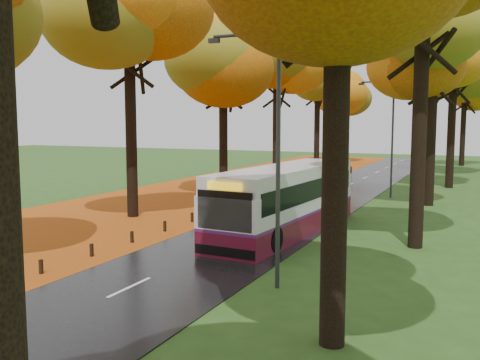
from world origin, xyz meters
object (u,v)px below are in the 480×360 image
Objects in this scene: streetlamp_mid at (389,129)px; car_white at (318,175)px; bus at (286,198)px; car_silver at (330,173)px; streetlamp_far at (423,126)px; car_dark at (341,169)px; streetlamp_near at (271,138)px.

car_white is at bearing 142.72° from streetlamp_mid.
streetlamp_mid is at bearing 84.20° from bus.
bus reaches higher than car_silver.
bus is (-2.35, -35.94, -3.06)m from streetlamp_far.
car_dark is (-0.03, 4.23, 0.02)m from car_silver.
streetlamp_far is 36.15m from bus.
car_white is 7.71m from car_dark.
streetlamp_far is (0.00, 22.00, 0.00)m from streetlamp_mid.
streetlamp_mid reaches higher than car_dark.
car_dark is at bearing 100.34° from streetlamp_near.
car_silver is (-3.92, 22.21, -0.96)m from bus.
car_white is at bearing 103.23° from streetlamp_near.
car_white is at bearing -110.10° from streetlamp_far.
streetlamp_near is at bearing -88.24° from car_white.
bus is 2.98× the size of car_silver.
streetlamp_near is 22.00m from streetlamp_mid.
streetlamp_near is at bearing -70.00° from bus.
streetlamp_far is at bearing 44.95° from car_dark.
car_silver is at bearing 78.12° from car_white.
car_dark is (0.00, 7.71, -0.09)m from car_white.
car_dark reaches higher than car_silver.
car_dark is at bearing 116.73° from streetlamp_mid.
streetlamp_near is 1.71× the size of car_dark.
streetlamp_near reaches higher than car_silver.
streetlamp_mid is at bearing -90.00° from streetlamp_far.
car_silver is (0.03, 3.48, -0.11)m from car_white.
car_dark is at bearing -123.55° from streetlamp_far.
bus is at bearing -93.74° from streetlamp_far.
bus is at bearing 106.24° from streetlamp_near.
car_silver is 0.85× the size of car_dark.
car_white is (-6.30, -17.21, -3.91)m from streetlamp_far.
car_white reaches higher than car_dark.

